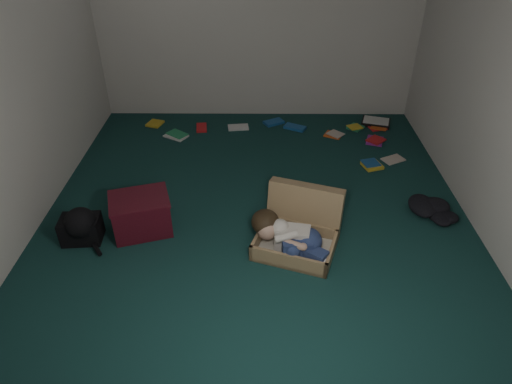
{
  "coord_description": "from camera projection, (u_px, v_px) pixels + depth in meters",
  "views": [
    {
      "loc": [
        0.03,
        -3.48,
        2.64
      ],
      "look_at": [
        0.0,
        -0.15,
        0.35
      ],
      "focal_mm": 32.0,
      "sensor_mm": 36.0,
      "label": 1
    }
  ],
  "objects": [
    {
      "name": "suitcase",
      "position": [
        299.0,
        229.0,
        3.93
      ],
      "size": [
        0.83,
        0.82,
        0.48
      ],
      "rotation": [
        0.0,
        0.0,
        -0.33
      ],
      "color": "#A3845A",
      "rests_on": "floor"
    },
    {
      "name": "paper_tray",
      "position": [
        376.0,
        122.0,
        5.94
      ],
      "size": [
        0.42,
        0.36,
        0.05
      ],
      "rotation": [
        0.0,
        0.0,
        -0.29
      ],
      "color": "black",
      "rests_on": "floor"
    },
    {
      "name": "wall_left",
      "position": [
        6.0,
        82.0,
        3.64
      ],
      "size": [
        0.0,
        4.5,
        4.5
      ],
      "primitive_type": "plane",
      "rotation": [
        1.57,
        0.0,
        1.57
      ],
      "color": "silver",
      "rests_on": "ground"
    },
    {
      "name": "floor",
      "position": [
        256.0,
        213.0,
        4.36
      ],
      "size": [
        4.5,
        4.5,
        0.0
      ],
      "primitive_type": "plane",
      "color": "#123533",
      "rests_on": "ground"
    },
    {
      "name": "wall_right",
      "position": [
        508.0,
        84.0,
        3.61
      ],
      "size": [
        0.0,
        4.5,
        4.5
      ],
      "primitive_type": "plane",
      "rotation": [
        1.57,
        0.0,
        -1.57
      ],
      "color": "silver",
      "rests_on": "ground"
    },
    {
      "name": "clothing_pile",
      "position": [
        437.0,
        212.0,
        4.27
      ],
      "size": [
        0.45,
        0.4,
        0.12
      ],
      "primitive_type": null,
      "rotation": [
        0.0,
        0.0,
        0.23
      ],
      "color": "black",
      "rests_on": "floor"
    },
    {
      "name": "backpack",
      "position": [
        81.0,
        228.0,
        3.97
      ],
      "size": [
        0.44,
        0.37,
        0.25
      ],
      "primitive_type": null,
      "rotation": [
        0.0,
        0.0,
        0.08
      ],
      "color": "black",
      "rests_on": "floor"
    },
    {
      "name": "person",
      "position": [
        289.0,
        236.0,
        3.79
      ],
      "size": [
        0.65,
        0.5,
        0.3
      ],
      "rotation": [
        0.0,
        0.0,
        -0.33
      ],
      "color": "silver",
      "rests_on": "suitcase"
    },
    {
      "name": "wall_back",
      "position": [
        258.0,
        14.0,
        5.48
      ],
      "size": [
        4.5,
        0.0,
        4.5
      ],
      "primitive_type": "plane",
      "rotation": [
        1.57,
        0.0,
        0.0
      ],
      "color": "silver",
      "rests_on": "ground"
    },
    {
      "name": "wall_front",
      "position": [
        252.0,
        296.0,
        1.77
      ],
      "size": [
        4.5,
        0.0,
        4.5
      ],
      "primitive_type": "plane",
      "rotation": [
        -1.57,
        0.0,
        0.0
      ],
      "color": "silver",
      "rests_on": "ground"
    },
    {
      "name": "maroon_bin",
      "position": [
        141.0,
        214.0,
        4.06
      ],
      "size": [
        0.61,
        0.53,
        0.35
      ],
      "rotation": [
        0.0,
        0.0,
        0.3
      ],
      "color": "#440E18",
      "rests_on": "floor"
    },
    {
      "name": "book_scatter",
      "position": [
        293.0,
        134.0,
        5.69
      ],
      "size": [
        3.12,
        1.34,
        0.02
      ],
      "color": "gold",
      "rests_on": "floor"
    }
  ]
}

